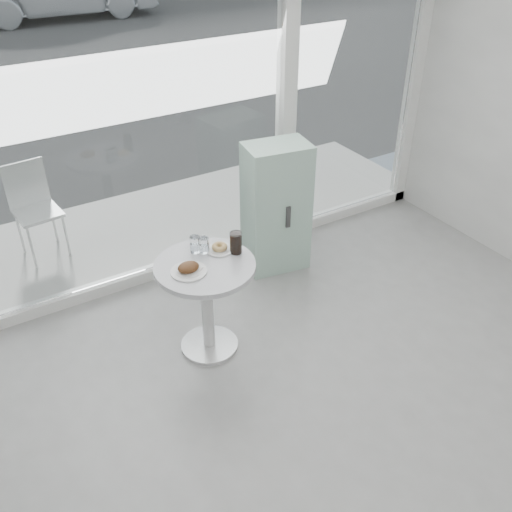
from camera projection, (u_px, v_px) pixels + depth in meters
ground at (438, 508)px, 3.28m from camera, size 6.00×6.00×0.00m
storefront at (201, 78)px, 4.51m from camera, size 5.00×0.14×3.00m
main_table at (206, 289)px, 4.11m from camera, size 0.72×0.72×0.77m
patio_deck at (169, 222)px, 5.98m from camera, size 5.60×1.60×0.05m
mint_cabinet at (276, 208)px, 5.04m from camera, size 0.60×0.45×1.19m
patio_chair at (34, 204)px, 5.20m from camera, size 0.42×0.42×0.88m
plate_fritter at (189, 268)px, 3.90m from camera, size 0.25×0.25×0.07m
plate_donut at (220, 248)px, 4.13m from camera, size 0.20×0.20×0.05m
water_tumbler_a at (195, 245)px, 4.10m from camera, size 0.08×0.08×0.13m
water_tumbler_b at (204, 246)px, 4.10m from camera, size 0.07×0.07×0.12m
cola_glass at (236, 243)px, 4.07m from camera, size 0.09×0.09×0.17m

